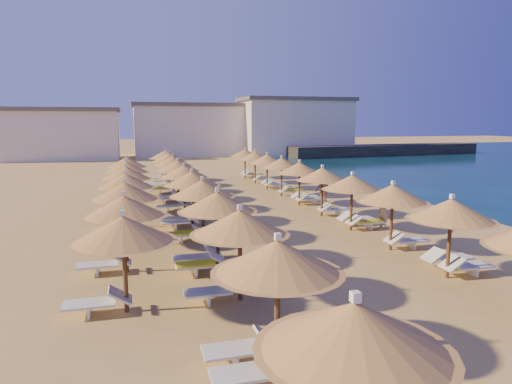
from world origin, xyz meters
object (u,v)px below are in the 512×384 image
object	(u,v)px
parasol_row_east	(322,175)
parasol_row_west	(192,180)
jetty	(386,150)
beachgoer_a	(384,210)
beachgoer_c	(323,192)

from	to	relation	value
parasol_row_east	parasol_row_west	distance (m)	6.63
jetty	parasol_row_east	bearing A→B (deg)	-131.04
parasol_row_west	beachgoer_a	world-z (taller)	parasol_row_west
parasol_row_east	beachgoer_c	size ratio (longest dim) A/B	19.97
beachgoer_c	parasol_row_west	bearing A→B (deg)	-106.59
beachgoer_a	parasol_row_west	bearing A→B (deg)	-116.24
parasol_row_west	beachgoer_c	xyz separation A→B (m)	(7.66, 2.17, -1.25)
parasol_row_east	parasol_row_west	size ratio (longest dim) A/B	1.00
jetty	parasol_row_east	xyz separation A→B (m)	(-25.98, -36.84, 1.37)
beachgoer_a	jetty	bearing A→B (deg)	143.34
jetty	beachgoer_c	distance (m)	42.71
jetty	beachgoer_a	size ratio (longest dim) A/B	18.59
parasol_row_west	parasol_row_east	bearing A→B (deg)	0.00
parasol_row_east	parasol_row_west	xyz separation A→B (m)	(-6.63, 0.00, 0.00)
parasol_row_east	parasol_row_west	world-z (taller)	same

